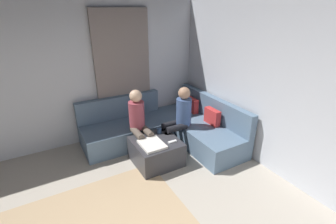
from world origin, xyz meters
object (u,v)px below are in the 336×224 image
at_px(sectional_couch, 168,128).
at_px(person_on_couch_back, 179,116).
at_px(ottoman, 156,151).
at_px(coffee_mug, 159,131).
at_px(person_on_couch_side, 139,121).
at_px(game_remote, 172,142).

relative_size(sectional_couch, person_on_couch_back, 2.12).
bearing_deg(sectional_couch, ottoman, -44.43).
xyz_separation_m(coffee_mug, person_on_couch_back, (-0.00, 0.42, 0.19)).
bearing_deg(sectional_couch, person_on_couch_side, -77.48).
bearing_deg(ottoman, person_on_couch_back, 110.15).
height_order(coffee_mug, person_on_couch_side, person_on_couch_side).
relative_size(sectional_couch, person_on_couch_side, 2.12).
relative_size(coffee_mug, game_remote, 0.63).
bearing_deg(game_remote, person_on_couch_back, 136.48).
height_order(sectional_couch, game_remote, sectional_couch).
relative_size(game_remote, person_on_couch_side, 0.12).
relative_size(ottoman, person_on_couch_back, 0.63).
height_order(ottoman, game_remote, game_remote).
xyz_separation_m(game_remote, person_on_couch_back, (-0.40, 0.38, 0.23)).
xyz_separation_m(ottoman, coffee_mug, (-0.22, 0.18, 0.26)).
bearing_deg(game_remote, coffee_mug, -174.29).
bearing_deg(sectional_couch, person_on_couch_back, 9.31).
bearing_deg(coffee_mug, person_on_couch_back, 90.03).
distance_m(coffee_mug, person_on_couch_back, 0.46).
relative_size(coffee_mug, person_on_couch_back, 0.08).
bearing_deg(game_remote, person_on_couch_side, -149.96).
bearing_deg(person_on_couch_back, person_on_couch_side, 75.36).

